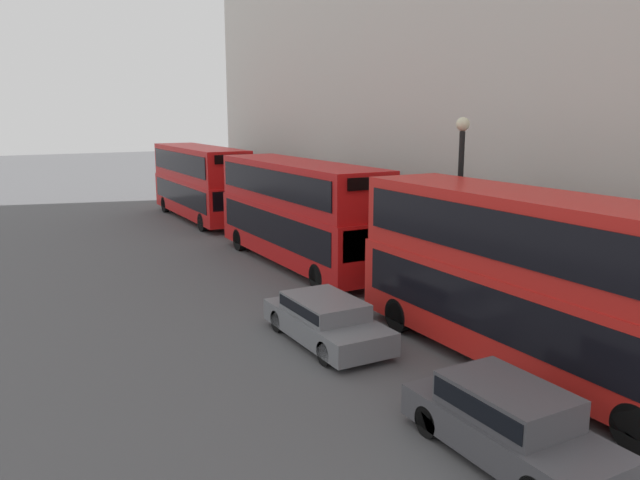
% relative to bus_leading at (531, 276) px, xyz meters
% --- Properties ---
extents(bus_leading, '(2.59, 10.79, 4.41)m').
position_rel_bus_leading_xyz_m(bus_leading, '(0.00, 0.00, 0.00)').
color(bus_leading, red).
rests_on(bus_leading, ground).
extents(bus_second_in_queue, '(2.59, 10.85, 4.33)m').
position_rel_bus_leading_xyz_m(bus_second_in_queue, '(0.00, 12.49, -0.04)').
color(bus_second_in_queue, red).
rests_on(bus_second_in_queue, ground).
extents(bus_third_in_queue, '(2.59, 10.72, 4.33)m').
position_rel_bus_leading_xyz_m(bus_third_in_queue, '(0.00, 25.42, -0.05)').
color(bus_third_in_queue, red).
rests_on(bus_third_in_queue, ground).
extents(car_dark_sedan, '(1.75, 4.28, 1.42)m').
position_rel_bus_leading_xyz_m(car_dark_sedan, '(-3.40, -2.75, -1.68)').
color(car_dark_sedan, '#47474C').
rests_on(car_dark_sedan, ground).
extents(car_hatchback, '(1.85, 4.45, 1.25)m').
position_rel_bus_leading_xyz_m(car_hatchback, '(-3.40, 4.11, -1.76)').
color(car_hatchback, slate).
rests_on(car_hatchback, ground).
extents(street_lamp, '(0.44, 0.44, 6.16)m').
position_rel_bus_leading_xyz_m(street_lamp, '(2.09, 5.04, 1.40)').
color(street_lamp, black).
rests_on(street_lamp, ground).
extents(pedestrian, '(0.36, 0.36, 1.76)m').
position_rel_bus_leading_xyz_m(pedestrian, '(2.85, 16.25, -1.62)').
color(pedestrian, '#26262D').
rests_on(pedestrian, ground).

